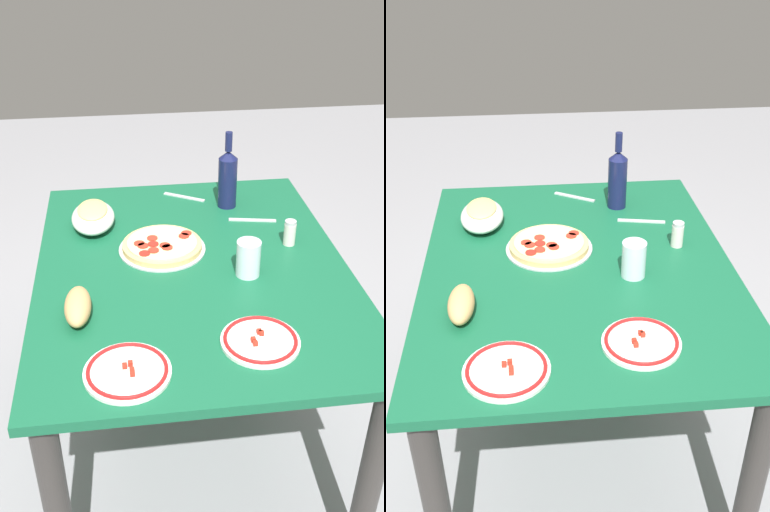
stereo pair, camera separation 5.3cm
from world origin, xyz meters
TOP-DOWN VIEW (x-y plane):
  - ground_plane at (0.00, 0.00)m, footprint 8.00×8.00m
  - dining_table at (0.00, 0.00)m, footprint 1.24×0.97m
  - pepperoni_pizza at (0.10, 0.09)m, footprint 0.29×0.29m
  - baked_pasta_dish at (0.30, 0.31)m, footprint 0.24×0.15m
  - wine_bottle at (0.40, -0.18)m, footprint 0.07×0.07m
  - water_glass at (-0.08, -0.16)m, footprint 0.07×0.07m
  - side_plate_near at (-0.48, 0.22)m, footprint 0.22×0.22m
  - side_plate_far at (-0.41, -0.12)m, footprint 0.21×0.21m
  - bread_loaf at (-0.23, 0.35)m, footprint 0.17×0.07m
  - spice_shaker at (0.09, -0.34)m, footprint 0.04×0.04m
  - fork_left at (0.49, -0.03)m, footprint 0.10×0.15m
  - fork_right at (0.27, -0.25)m, footprint 0.05×0.17m

SIDE VIEW (x-z plane):
  - ground_plane at x=0.00m, z-range 0.00..0.00m
  - dining_table at x=0.00m, z-range 0.26..1.01m
  - fork_left at x=0.49m, z-range 0.76..0.76m
  - fork_right at x=0.27m, z-range 0.76..0.76m
  - side_plate_near at x=-0.48m, z-range 0.75..0.77m
  - side_plate_far at x=-0.41m, z-range 0.75..0.77m
  - pepperoni_pizza at x=0.10m, z-range 0.75..0.79m
  - bread_loaf at x=-0.23m, z-range 0.76..0.82m
  - baked_pasta_dish at x=0.30m, z-range 0.76..0.83m
  - spice_shaker at x=0.09m, z-range 0.75..0.84m
  - water_glass at x=-0.08m, z-range 0.76..0.87m
  - wine_bottle at x=0.40m, z-range 0.73..1.01m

